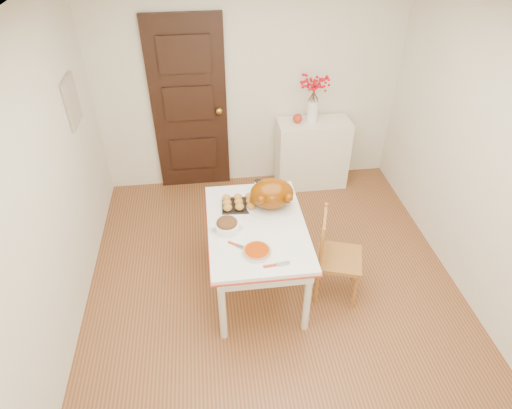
{
  "coord_description": "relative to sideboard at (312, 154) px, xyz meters",
  "views": [
    {
      "loc": [
        -0.52,
        -2.71,
        3.15
      ],
      "look_at": [
        -0.16,
        0.18,
        0.93
      ],
      "focal_mm": 30.41,
      "sensor_mm": 36.0,
      "label": 1
    }
  ],
  "objects": [
    {
      "name": "drinking_glass",
      "position": [
        -0.82,
        -1.16,
        0.38
      ],
      "size": [
        0.08,
        0.08,
        0.12
      ],
      "primitive_type": "cylinder",
      "rotation": [
        0.0,
        0.0,
        0.23
      ],
      "color": "white",
      "rests_on": "kitchen_table"
    },
    {
      "name": "stuffing_dish",
      "position": [
        -1.15,
        -1.68,
        0.38
      ],
      "size": [
        0.3,
        0.25,
        0.1
      ],
      "primitive_type": null,
      "rotation": [
        0.0,
        0.0,
        -0.18
      ],
      "color": "#543013",
      "rests_on": "kitchen_table"
    },
    {
      "name": "apple",
      "position": [
        -0.21,
        0.0,
        0.48
      ],
      "size": [
        0.11,
        0.11,
        0.11
      ],
      "primitive_type": "sphere",
      "color": "#AF2B1A",
      "rests_on": "sideboard"
    },
    {
      "name": "wall_back",
      "position": [
        -0.74,
        0.22,
        0.82
      ],
      "size": [
        3.5,
        0.0,
        2.5
      ],
      "primitive_type": "cube",
      "color": "silver",
      "rests_on": "ground"
    },
    {
      "name": "berry_vase",
      "position": [
        -0.04,
        0.0,
        0.7
      ],
      "size": [
        0.28,
        0.28,
        0.54
      ],
      "primitive_type": null,
      "color": "white",
      "rests_on": "sideboard"
    },
    {
      "name": "wall_left",
      "position": [
        -2.49,
        -1.78,
        0.82
      ],
      "size": [
        0.0,
        4.0,
        2.5
      ],
      "primitive_type": "cube",
      "color": "silver",
      "rests_on": "ground"
    },
    {
      "name": "rolls_tray",
      "position": [
        -1.02,
        -1.37,
        0.36
      ],
      "size": [
        0.32,
        0.26,
        0.08
      ],
      "primitive_type": null,
      "rotation": [
        0.0,
        0.0,
        -0.07
      ],
      "color": "#CA8339",
      "rests_on": "kitchen_table"
    },
    {
      "name": "wall_right",
      "position": [
        1.01,
        -1.78,
        0.82
      ],
      "size": [
        0.0,
        4.0,
        2.5
      ],
      "primitive_type": "cube",
      "color": "silver",
      "rests_on": "ground"
    },
    {
      "name": "door_back",
      "position": [
        -1.44,
        0.19,
        0.6
      ],
      "size": [
        0.85,
        0.06,
        2.06
      ],
      "primitive_type": "cube",
      "color": "black",
      "rests_on": "ground"
    },
    {
      "name": "kitchen_table",
      "position": [
        -0.89,
        -1.65,
        -0.05
      ],
      "size": [
        0.86,
        1.26,
        0.75
      ],
      "primitive_type": null,
      "color": "white",
      "rests_on": "floor"
    },
    {
      "name": "sideboard",
      "position": [
        0.0,
        0.0,
        0.0
      ],
      "size": [
        0.86,
        0.38,
        0.86
      ],
      "primitive_type": "cube",
      "color": "#EFE8CD",
      "rests_on": "floor"
    },
    {
      "name": "floor",
      "position": [
        -0.74,
        -1.78,
        -0.43
      ],
      "size": [
        3.5,
        4.0,
        0.0
      ],
      "primitive_type": "cube",
      "color": "brown",
      "rests_on": "ground"
    },
    {
      "name": "carving_knife",
      "position": [
        -1.06,
        -1.91,
        0.33
      ],
      "size": [
        0.23,
        0.19,
        0.01
      ],
      "primitive_type": null,
      "rotation": [
        0.0,
        0.0,
        -0.65
      ],
      "color": "silver",
      "rests_on": "kitchen_table"
    },
    {
      "name": "pumpkin_pie",
      "position": [
        -0.94,
        -2.0,
        0.35
      ],
      "size": [
        0.28,
        0.28,
        0.05
      ],
      "primitive_type": "cylinder",
      "rotation": [
        0.0,
        0.0,
        0.26
      ],
      "color": "#9B2C00",
      "rests_on": "kitchen_table"
    },
    {
      "name": "photo_board",
      "position": [
        -2.47,
        -0.58,
        1.07
      ],
      "size": [
        0.03,
        0.35,
        0.45
      ],
      "primitive_type": "cube",
      "color": "beige",
      "rests_on": "ground"
    },
    {
      "name": "shaker_pair",
      "position": [
        -0.6,
        -1.17,
        0.37
      ],
      "size": [
        0.1,
        0.06,
        0.1
      ],
      "primitive_type": null,
      "rotation": [
        0.0,
        0.0,
        0.18
      ],
      "color": "white",
      "rests_on": "kitchen_table"
    },
    {
      "name": "turkey_platter",
      "position": [
        -0.73,
        -1.43,
        0.47
      ],
      "size": [
        0.51,
        0.43,
        0.29
      ],
      "primitive_type": null,
      "rotation": [
        0.0,
        0.0,
        -0.17
      ],
      "color": "#783C01",
      "rests_on": "kitchen_table"
    },
    {
      "name": "chair_oak",
      "position": [
        -0.17,
        -1.81,
        0.02
      ],
      "size": [
        0.49,
        0.49,
        0.89
      ],
      "primitive_type": null,
      "rotation": [
        0.0,
        0.0,
        1.26
      ],
      "color": "#9C6829",
      "rests_on": "floor"
    },
    {
      "name": "ceiling",
      "position": [
        -0.74,
        -1.78,
        2.07
      ],
      "size": [
        3.5,
        4.0,
        0.0
      ],
      "primitive_type": "cube",
      "color": "white",
      "rests_on": "ground"
    },
    {
      "name": "pie_server",
      "position": [
        -0.8,
        -2.15,
        0.33
      ],
      "size": [
        0.22,
        0.08,
        0.01
      ],
      "primitive_type": null,
      "rotation": [
        0.0,
        0.0,
        0.1
      ],
      "color": "silver",
      "rests_on": "kitchen_table"
    }
  ]
}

